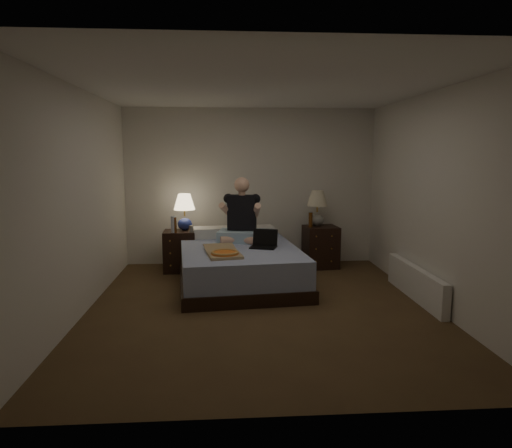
{
  "coord_description": "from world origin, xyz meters",
  "views": [
    {
      "loc": [
        -0.41,
        -5.11,
        1.77
      ],
      "look_at": [
        0.0,
        0.9,
        0.85
      ],
      "focal_mm": 32.0,
      "sensor_mm": 36.0,
      "label": 1
    }
  ],
  "objects": [
    {
      "name": "laptop",
      "position": [
        0.1,
        0.92,
        0.64
      ],
      "size": [
        0.41,
        0.37,
        0.24
      ],
      "primitive_type": null,
      "rotation": [
        0.0,
        0.0,
        -0.32
      ],
      "color": "black",
      "rests_on": "bed"
    },
    {
      "name": "nightstand_right",
      "position": [
        1.09,
        1.87,
        0.33
      ],
      "size": [
        0.55,
        0.5,
        0.65
      ],
      "primitive_type": "cube",
      "rotation": [
        0.0,
        0.0,
        0.11
      ],
      "color": "black",
      "rests_on": "floor"
    },
    {
      "name": "water_bottle",
      "position": [
        -1.18,
        1.63,
        0.75
      ],
      "size": [
        0.07,
        0.07,
        0.25
      ],
      "primitive_type": "cylinder",
      "color": "silver",
      "rests_on": "nightstand_left"
    },
    {
      "name": "lamp_right",
      "position": [
        1.03,
        1.91,
        0.93
      ],
      "size": [
        0.37,
        0.37,
        0.56
      ],
      "primitive_type": null,
      "rotation": [
        0.0,
        0.0,
        0.17
      ],
      "color": "gray",
      "rests_on": "nightstand_right"
    },
    {
      "name": "beer_bottle_left",
      "position": [
        -1.16,
        1.63,
        0.74
      ],
      "size": [
        0.06,
        0.06,
        0.23
      ],
      "primitive_type": "cylinder",
      "color": "#592F0C",
      "rests_on": "nightstand_left"
    },
    {
      "name": "wall_right",
      "position": [
        2.0,
        0.0,
        1.25
      ],
      "size": [
        0.0,
        4.5,
        2.5
      ],
      "primitive_type": "cube",
      "rotation": [
        1.57,
        0.0,
        -1.57
      ],
      "color": "silver",
      "rests_on": "ground"
    },
    {
      "name": "pizza_box",
      "position": [
        -0.42,
        0.42,
        0.56
      ],
      "size": [
        0.53,
        0.82,
        0.08
      ],
      "primitive_type": null,
      "rotation": [
        0.0,
        0.0,
        0.18
      ],
      "color": "tan",
      "rests_on": "bed"
    },
    {
      "name": "nightstand_left",
      "position": [
        -1.11,
        1.77,
        0.31
      ],
      "size": [
        0.48,
        0.44,
        0.62
      ],
      "primitive_type": "cube",
      "rotation": [
        0.0,
        0.0,
        0.02
      ],
      "color": "black",
      "rests_on": "floor"
    },
    {
      "name": "soda_can",
      "position": [
        -0.92,
        1.64,
        0.67
      ],
      "size": [
        0.07,
        0.07,
        0.1
      ],
      "primitive_type": "cylinder",
      "color": "#ADACA8",
      "rests_on": "nightstand_left"
    },
    {
      "name": "wall_front",
      "position": [
        0.0,
        -2.25,
        1.25
      ],
      "size": [
        4.0,
        0.0,
        2.5
      ],
      "primitive_type": "cube",
      "rotation": [
        -1.57,
        0.0,
        0.0
      ],
      "color": "silver",
      "rests_on": "ground"
    },
    {
      "name": "wall_back",
      "position": [
        0.0,
        2.25,
        1.25
      ],
      "size": [
        4.0,
        0.0,
        2.5
      ],
      "primitive_type": "cube",
      "rotation": [
        1.57,
        0.0,
        0.0
      ],
      "color": "silver",
      "rests_on": "ground"
    },
    {
      "name": "beer_bottle_right",
      "position": [
        0.91,
        1.8,
        0.77
      ],
      "size": [
        0.06,
        0.06,
        0.23
      ],
      "primitive_type": "cylinder",
      "color": "#592F0C",
      "rests_on": "nightstand_right"
    },
    {
      "name": "person",
      "position": [
        -0.18,
        1.41,
        0.98
      ],
      "size": [
        0.75,
        0.63,
        0.93
      ],
      "primitive_type": null,
      "rotation": [
        0.0,
        0.0,
        -0.19
      ],
      "color": "black",
      "rests_on": "bed"
    },
    {
      "name": "bed",
      "position": [
        -0.22,
        1.0,
        0.26
      ],
      "size": [
        1.76,
        2.22,
        0.52
      ],
      "primitive_type": "cube",
      "rotation": [
        0.0,
        0.0,
        0.11
      ],
      "color": "#5B72B6",
      "rests_on": "floor"
    },
    {
      "name": "radiator",
      "position": [
        1.93,
        0.2,
        0.2
      ],
      "size": [
        0.1,
        1.6,
        0.4
      ],
      "primitive_type": "cube",
      "color": "white",
      "rests_on": "floor"
    },
    {
      "name": "ceiling",
      "position": [
        0.0,
        0.0,
        2.5
      ],
      "size": [
        4.0,
        4.5,
        0.0
      ],
      "primitive_type": "cube",
      "rotation": [
        3.14,
        0.0,
        0.0
      ],
      "color": "white",
      "rests_on": "ground"
    },
    {
      "name": "floor",
      "position": [
        0.0,
        0.0,
        0.0
      ],
      "size": [
        4.0,
        4.5,
        0.0
      ],
      "primitive_type": "cube",
      "color": "brown",
      "rests_on": "ground"
    },
    {
      "name": "wall_left",
      "position": [
        -2.0,
        0.0,
        1.25
      ],
      "size": [
        0.0,
        4.5,
        2.5
      ],
      "primitive_type": "cube",
      "rotation": [
        1.57,
        0.0,
        1.57
      ],
      "color": "silver",
      "rests_on": "ground"
    },
    {
      "name": "lamp_left",
      "position": [
        -1.03,
        1.83,
        0.9
      ],
      "size": [
        0.39,
        0.39,
        0.56
      ],
      "primitive_type": null,
      "rotation": [
        0.0,
        0.0,
        0.27
      ],
      "color": "navy",
      "rests_on": "nightstand_left"
    }
  ]
}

